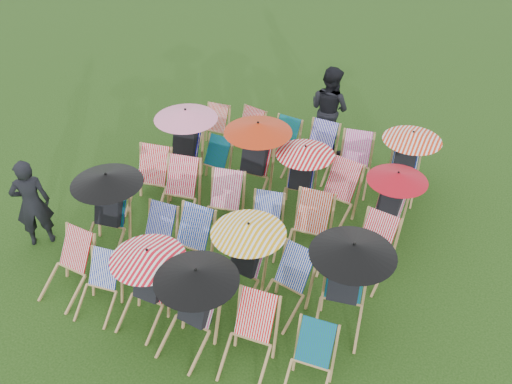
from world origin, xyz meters
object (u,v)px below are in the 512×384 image
at_px(person_left, 32,203).
at_px(deckchair_29, 405,162).
at_px(deckchair_0, 66,268).
at_px(deckchair_5, 309,365).
at_px(person_rear, 329,109).

bearing_deg(person_left, deckchair_29, 173.86).
xyz_separation_m(deckchair_0, deckchair_5, (3.88, -0.04, -0.03)).
bearing_deg(deckchair_29, person_left, -148.34).
xyz_separation_m(deckchair_5, person_left, (-5.08, 0.72, 0.38)).
height_order(deckchair_0, person_rear, person_rear).
relative_size(deckchair_5, deckchair_29, 0.68).
xyz_separation_m(deckchair_5, person_rear, (-1.75, 5.60, 0.49)).
xyz_separation_m(deckchair_29, person_left, (-5.13, -3.99, 0.14)).
distance_m(person_left, person_rear, 5.90).
distance_m(deckchair_0, person_left, 1.42).
bearing_deg(person_left, person_rear, -168.37).
height_order(person_left, person_rear, person_rear).
relative_size(deckchair_29, person_rear, 0.69).
distance_m(deckchair_29, person_left, 6.50).
height_order(deckchair_0, deckchair_5, deckchair_0).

